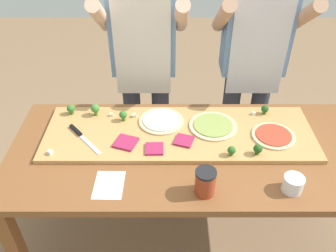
{
  "coord_description": "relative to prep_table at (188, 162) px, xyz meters",
  "views": [
    {
      "loc": [
        -0.1,
        -1.39,
        2.02
      ],
      "look_at": [
        -0.11,
        0.13,
        0.85
      ],
      "focal_mm": 37.58,
      "sensor_mm": 36.0,
      "label": 1
    }
  ],
  "objects": [
    {
      "name": "ground_plane",
      "position": [
        0.0,
        0.0,
        -0.7
      ],
      "size": [
        8.0,
        8.0,
        0.0
      ],
      "primitive_type": "plane",
      "color": "#896B4C"
    },
    {
      "name": "prep_table",
      "position": [
        0.0,
        0.0,
        0.0
      ],
      "size": [
        1.88,
        0.83,
        0.8
      ],
      "color": "brown",
      "rests_on": "ground"
    },
    {
      "name": "cutting_board",
      "position": [
        -0.04,
        0.11,
        0.11
      ],
      "size": [
        1.46,
        0.47,
        0.02
      ],
      "primitive_type": "cube",
      "color": "tan",
      "rests_on": "prep_table"
    },
    {
      "name": "chefs_knife",
      "position": [
        -0.57,
        0.08,
        0.13
      ],
      "size": [
        0.21,
        0.24,
        0.02
      ],
      "color": "#B7BABF",
      "rests_on": "cutting_board"
    },
    {
      "name": "pizza_whole_tomato_red",
      "position": [
        0.46,
        0.07,
        0.13
      ],
      "size": [
        0.23,
        0.23,
        0.02
      ],
      "color": "beige",
      "rests_on": "cutting_board"
    },
    {
      "name": "pizza_whole_cheese_artichoke",
      "position": [
        -0.14,
        0.2,
        0.13
      ],
      "size": [
        0.25,
        0.25,
        0.02
      ],
      "color": "beige",
      "rests_on": "cutting_board"
    },
    {
      "name": "pizza_whole_pesto_green",
      "position": [
        0.15,
        0.15,
        0.13
      ],
      "size": [
        0.27,
        0.27,
        0.02
      ],
      "color": "beige",
      "rests_on": "cutting_board"
    },
    {
      "name": "pizza_slice_far_left",
      "position": [
        -0.32,
        0.01,
        0.13
      ],
      "size": [
        0.14,
        0.14,
        0.01
      ],
      "primitive_type": "cube",
      "rotation": [
        0.0,
        0.0,
        -0.34
      ],
      "color": "#9E234C",
      "rests_on": "cutting_board"
    },
    {
      "name": "pizza_slice_near_left",
      "position": [
        -0.17,
        -0.04,
        0.13
      ],
      "size": [
        0.09,
        0.09,
        0.01
      ],
      "primitive_type": "cube",
      "rotation": [
        0.0,
        0.0,
        0.02
      ],
      "color": "#9E234C",
      "rests_on": "cutting_board"
    },
    {
      "name": "pizza_slice_center",
      "position": [
        -0.02,
        0.03,
        0.13
      ],
      "size": [
        0.12,
        0.12,
        0.01
      ],
      "primitive_type": "cube",
      "rotation": [
        0.0,
        0.0,
        -0.33
      ],
      "color": "#9E234C",
      "rests_on": "cutting_board"
    },
    {
      "name": "broccoli_floret_front_left",
      "position": [
        -0.36,
        0.21,
        0.16
      ],
      "size": [
        0.04,
        0.04,
        0.06
      ],
      "color": "#3F7220",
      "rests_on": "cutting_board"
    },
    {
      "name": "broccoli_floret_back_right",
      "position": [
        0.35,
        -0.07,
        0.15
      ],
      "size": [
        0.05,
        0.05,
        0.06
      ],
      "color": "#2C5915",
      "rests_on": "cutting_board"
    },
    {
      "name": "broccoli_floret_front_mid",
      "position": [
        0.21,
        -0.08,
        0.15
      ],
      "size": [
        0.04,
        0.04,
        0.05
      ],
      "color": "#366618",
      "rests_on": "cutting_board"
    },
    {
      "name": "broccoli_floret_center_right",
      "position": [
        0.46,
        0.28,
        0.15
      ],
      "size": [
        0.04,
        0.04,
        0.06
      ],
      "color": "#2C5915",
      "rests_on": "cutting_board"
    },
    {
      "name": "broccoli_floret_back_left",
      "position": [
        -0.52,
        0.27,
        0.17
      ],
      "size": [
        0.05,
        0.05,
        0.07
      ],
      "color": "#487A23",
      "rests_on": "cutting_board"
    },
    {
      "name": "broccoli_floret_front_right",
      "position": [
        -0.66,
        0.28,
        0.16
      ],
      "size": [
        0.05,
        0.05,
        0.06
      ],
      "color": "#3F7220",
      "rests_on": "cutting_board"
    },
    {
      "name": "cheese_crumble_a",
      "position": [
        0.4,
        0.27,
        0.13
      ],
      "size": [
        0.02,
        0.02,
        0.02
      ],
      "primitive_type": "cube",
      "rotation": [
        0.0,
        0.0,
        0.31
      ],
      "color": "silver",
      "rests_on": "cutting_board"
    },
    {
      "name": "cheese_crumble_b",
      "position": [
        -0.3,
        0.25,
        0.13
      ],
      "size": [
        0.02,
        0.02,
        0.02
      ],
      "primitive_type": "cube",
      "rotation": [
        0.0,
        0.0,
        0.07
      ],
      "color": "white",
      "rests_on": "cutting_board"
    },
    {
      "name": "cheese_crumble_c",
      "position": [
        -0.43,
        0.26,
        0.13
      ],
      "size": [
        0.02,
        0.02,
        0.02
      ],
      "primitive_type": "cube",
      "rotation": [
        0.0,
        0.0,
        0.09
      ],
      "color": "silver",
      "rests_on": "cutting_board"
    },
    {
      "name": "cheese_crumble_d",
      "position": [
        -0.7,
        -0.07,
        0.13
      ],
      "size": [
        0.03,
        0.03,
        0.02
      ],
      "primitive_type": "cube",
      "rotation": [
        0.0,
        0.0,
        1.04
      ],
      "color": "white",
      "rests_on": "cutting_board"
    },
    {
      "name": "flour_cup",
      "position": [
        0.47,
        -0.29,
        0.13
      ],
      "size": [
        0.09,
        0.09,
        0.08
      ],
      "color": "white",
      "rests_on": "prep_table"
    },
    {
      "name": "sauce_jar",
      "position": [
        0.06,
        -0.3,
        0.16
      ],
      "size": [
        0.1,
        0.1,
        0.13
      ],
      "color": "#99381E",
      "rests_on": "prep_table"
    },
    {
      "name": "recipe_note",
      "position": [
        -0.38,
        -0.26,
        0.1
      ],
      "size": [
        0.14,
        0.18,
        0.0
      ],
      "primitive_type": "cube",
      "rotation": [
        0.0,
        0.0,
        -0.02
      ],
      "color": "white",
      "rests_on": "prep_table"
    },
    {
      "name": "cook_left",
      "position": [
        -0.26,
        0.65,
        0.3
      ],
      "size": [
        0.54,
        0.39,
        1.67
      ],
      "color": "#333847",
      "rests_on": "ground"
    },
    {
      "name": "cook_right",
      "position": [
        0.44,
        0.65,
        0.3
      ],
      "size": [
        0.54,
        0.39,
        1.67
      ],
      "color": "#333847",
      "rests_on": "ground"
    }
  ]
}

